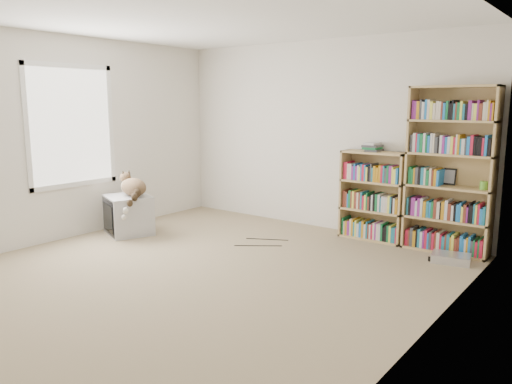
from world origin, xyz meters
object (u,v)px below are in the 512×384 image
Objects in this scene: bookcase_tall at (450,175)px; bookcase_short at (374,199)px; cat at (133,190)px; dvd_player at (451,258)px; crt_tv at (129,215)px.

bookcase_short is at bearing -179.96° from bookcase_tall.
cat is 3.05m from bookcase_short.
bookcase_tall is 1.70× the size of bookcase_short.
dvd_player is (0.18, -0.38, -0.84)m from bookcase_tall.
cat is at bearing -153.84° from bookcase_tall.
crt_tv reaches higher than dvd_player.
crt_tv is at bearing -171.71° from dvd_player.
bookcase_short reaches higher than crt_tv.
bookcase_tall is at bearing 47.50° from crt_tv.
bookcase_short is (2.54, 1.69, -0.08)m from cat.
crt_tv is at bearing -166.82° from cat.
bookcase_short is at bearing 54.61° from crt_tv.
dvd_player is at bearing 31.29° from cat.
cat is at bearing 23.73° from crt_tv.
crt_tv is 3.94m from dvd_player.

